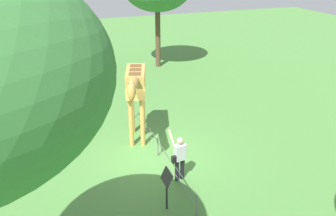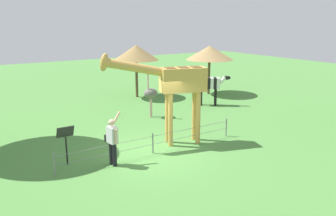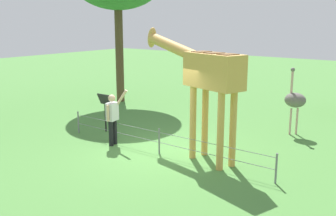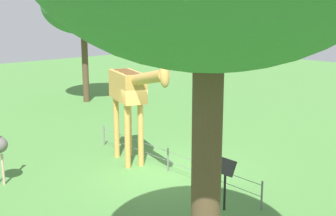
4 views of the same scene
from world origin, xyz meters
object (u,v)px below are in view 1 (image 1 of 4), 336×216
(giraffe, at_px, (136,88))
(visitor, at_px, (179,156))
(zebra, at_px, (25,85))
(ostrich, at_px, (33,118))
(info_sign, at_px, (167,182))

(giraffe, distance_m, visitor, 3.27)
(visitor, relative_size, zebra, 1.05)
(ostrich, relative_size, info_sign, 1.70)
(visitor, height_order, ostrich, ostrich)
(giraffe, bearing_deg, visitor, 12.69)
(giraffe, relative_size, info_sign, 2.96)
(visitor, xyz_separation_m, info_sign, (1.25, -0.89, 0.05))
(visitor, height_order, info_sign, visitor)
(ostrich, height_order, info_sign, ostrich)
(ostrich, bearing_deg, zebra, -175.47)
(info_sign, bearing_deg, zebra, -157.38)
(ostrich, xyz_separation_m, info_sign, (5.29, 3.54, -0.23))
(zebra, bearing_deg, visitor, 30.67)
(info_sign, bearing_deg, visitor, 144.44)
(visitor, distance_m, info_sign, 1.54)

